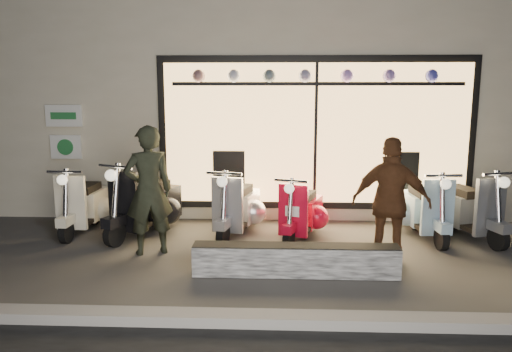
{
  "coord_description": "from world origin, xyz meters",
  "views": [
    {
      "loc": [
        0.14,
        -6.67,
        2.38
      ],
      "look_at": [
        -0.17,
        0.6,
        1.05
      ],
      "focal_mm": 35.0,
      "sensor_mm": 36.0,
      "label": 1
    }
  ],
  "objects": [
    {
      "name": "ground",
      "position": [
        0.0,
        0.0,
        0.0
      ],
      "size": [
        40.0,
        40.0,
        0.0
      ],
      "primitive_type": "plane",
      "color": "#383533",
      "rests_on": "ground"
    },
    {
      "name": "kerb",
      "position": [
        0.0,
        -2.0,
        0.06
      ],
      "size": [
        40.0,
        0.25,
        0.12
      ],
      "primitive_type": "cube",
      "color": "slate",
      "rests_on": "ground"
    },
    {
      "name": "shop_building",
      "position": [
        0.0,
        4.98,
        2.1
      ],
      "size": [
        10.2,
        6.23,
        4.2
      ],
      "color": "beige",
      "rests_on": "ground"
    },
    {
      "name": "graffiti_barrier",
      "position": [
        0.38,
        -0.65,
        0.2
      ],
      "size": [
        2.59,
        0.28,
        0.4
      ],
      "primitive_type": "cube",
      "color": "black",
      "rests_on": "ground"
    },
    {
      "name": "scooter_silver",
      "position": [
        -0.48,
        1.21,
        0.43
      ],
      "size": [
        0.7,
        1.51,
        1.07
      ],
      "rotation": [
        0.0,
        0.0,
        -0.23
      ],
      "color": "black",
      "rests_on": "ground"
    },
    {
      "name": "scooter_red",
      "position": [
        0.55,
        1.03,
        0.4
      ],
      "size": [
        0.74,
        1.38,
        0.99
      ],
      "rotation": [
        0.0,
        0.0,
        -0.33
      ],
      "color": "black",
      "rests_on": "ground"
    },
    {
      "name": "scooter_black",
      "position": [
        -1.94,
        1.16,
        0.47
      ],
      "size": [
        0.94,
        1.61,
        1.17
      ],
      "rotation": [
        0.0,
        0.0,
        -0.4
      ],
      "color": "black",
      "rests_on": "ground"
    },
    {
      "name": "scooter_cream",
      "position": [
        -3.03,
        1.29,
        0.43
      ],
      "size": [
        0.49,
        1.48,
        1.06
      ],
      "rotation": [
        0.0,
        0.0,
        -0.03
      ],
      "color": "black",
      "rests_on": "ground"
    },
    {
      "name": "scooter_blue",
      "position": [
        2.49,
        1.2,
        0.43
      ],
      "size": [
        0.54,
        1.49,
        1.07
      ],
      "rotation": [
        0.0,
        0.0,
        0.07
      ],
      "color": "black",
      "rests_on": "ground"
    },
    {
      "name": "scooter_grey",
      "position": [
        3.13,
        1.2,
        0.44
      ],
      "size": [
        0.79,
        1.53,
        1.1
      ],
      "rotation": [
        0.0,
        0.0,
        0.3
      ],
      "color": "black",
      "rests_on": "ground"
    },
    {
      "name": "man",
      "position": [
        -1.66,
        0.12,
        0.92
      ],
      "size": [
        0.79,
        0.67,
        1.84
      ],
      "primitive_type": "imported",
      "rotation": [
        0.0,
        0.0,
        3.54
      ],
      "color": "black",
      "rests_on": "ground"
    },
    {
      "name": "woman",
      "position": [
        1.64,
        -0.25,
        0.86
      ],
      "size": [
        1.09,
        0.68,
        1.73
      ],
      "primitive_type": "imported",
      "rotation": [
        0.0,
        0.0,
        2.87
      ],
      "color": "#532F1A",
      "rests_on": "ground"
    }
  ]
}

